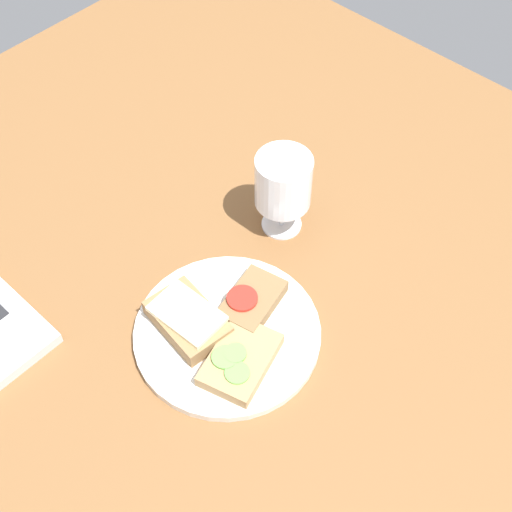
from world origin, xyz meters
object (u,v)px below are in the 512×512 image
at_px(sandwich_with_cucumber, 240,360).
at_px(sandwich_with_tomato, 252,301).
at_px(sandwich_with_cheese, 188,319).
at_px(wine_glass, 283,185).
at_px(plate, 227,333).

height_order(sandwich_with_cucumber, sandwich_with_tomato, sandwich_with_tomato).
bearing_deg(sandwich_with_cheese, sandwich_with_tomato, -26.36).
xyz_separation_m(sandwich_with_cucumber, wine_glass, (0.22, 0.13, 0.07)).
relative_size(sandwich_with_tomato, wine_glass, 0.78).
distance_m(sandwich_with_tomato, sandwich_with_cheese, 0.09).
bearing_deg(sandwich_with_tomato, sandwich_with_cucumber, -146.33).
xyz_separation_m(plate, sandwich_with_cucumber, (-0.02, -0.05, 0.02)).
height_order(sandwich_with_cucumber, sandwich_with_cheese, sandwich_with_cheese).
relative_size(sandwich_with_cheese, wine_glass, 0.88).
bearing_deg(wine_glass, sandwich_with_cheese, -171.72).
distance_m(plate, sandwich_with_cucumber, 0.06).
bearing_deg(sandwich_with_cucumber, wine_glass, 29.34).
distance_m(plate, sandwich_with_tomato, 0.06).
bearing_deg(sandwich_with_tomato, wine_glass, 26.88).
bearing_deg(sandwich_with_cheese, sandwich_with_cucumber, -86.97).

